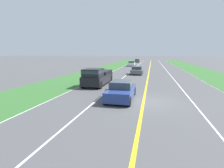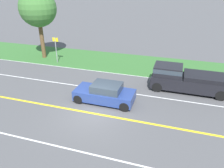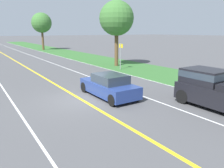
# 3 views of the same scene
# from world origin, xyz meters

# --- Properties ---
(ground_plane) EXTENTS (400.00, 400.00, 0.00)m
(ground_plane) POSITION_xyz_m (0.00, 0.00, 0.00)
(ground_plane) COLOR #4C4C4F
(centre_divider_line) EXTENTS (0.18, 160.00, 0.01)m
(centre_divider_line) POSITION_xyz_m (0.00, 0.00, 0.00)
(centre_divider_line) COLOR yellow
(centre_divider_line) RESTS_ON ground
(lane_edge_line_right) EXTENTS (0.14, 160.00, 0.01)m
(lane_edge_line_right) POSITION_xyz_m (7.00, 0.00, 0.00)
(lane_edge_line_right) COLOR white
(lane_edge_line_right) RESTS_ON ground
(lane_dash_same_dir) EXTENTS (0.10, 160.00, 0.01)m
(lane_dash_same_dir) POSITION_xyz_m (3.50, 0.00, 0.00)
(lane_dash_same_dir) COLOR white
(lane_dash_same_dir) RESTS_ON ground
(lane_dash_oncoming) EXTENTS (0.10, 160.00, 0.01)m
(lane_dash_oncoming) POSITION_xyz_m (-3.50, 0.00, 0.00)
(lane_dash_oncoming) COLOR white
(lane_dash_oncoming) RESTS_ON ground
(grass_verge_right) EXTENTS (6.00, 160.00, 0.03)m
(grass_verge_right) POSITION_xyz_m (10.00, 0.00, 0.01)
(grass_verge_right) COLOR #33662D
(grass_verge_right) RESTS_ON ground
(ego_car) EXTENTS (1.88, 4.25, 1.41)m
(ego_car) POSITION_xyz_m (1.73, -0.26, 0.66)
(ego_car) COLOR navy
(ego_car) RESTS_ON ground
(dog) EXTENTS (0.42, 1.24, 0.83)m
(dog) POSITION_xyz_m (2.92, -0.26, 0.51)
(dog) COLOR olive
(dog) RESTS_ON ground
(pickup_truck) EXTENTS (2.09, 5.68, 1.94)m
(pickup_truck) POSITION_xyz_m (5.37, -5.66, 0.98)
(pickup_truck) COLOR black
(pickup_truck) RESTS_ON ground
(car_trailing_near) EXTENTS (1.92, 4.22, 1.31)m
(car_trailing_near) POSITION_xyz_m (1.95, -17.17, 0.62)
(car_trailing_near) COLOR #51565B
(car_trailing_near) RESTS_ON ground
(car_trailing_mid) EXTENTS (1.81, 4.58, 1.36)m
(car_trailing_mid) POSITION_xyz_m (5.05, -36.20, 0.64)
(car_trailing_mid) COLOR silver
(car_trailing_mid) RESTS_ON ground
(car_trailing_far) EXTENTS (1.86, 4.23, 1.29)m
(car_trailing_far) POSITION_xyz_m (5.15, -56.23, 0.60)
(car_trailing_far) COLOR #51565B
(car_trailing_far) RESTS_ON ground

